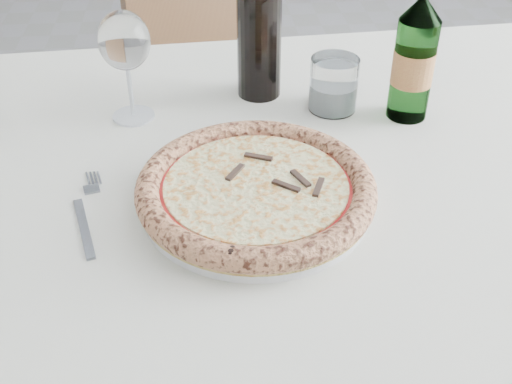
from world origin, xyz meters
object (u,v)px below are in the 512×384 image
chair_far (220,76)px  wine_glass (124,43)px  plate (256,199)px  wine_bottle (259,22)px  pizza (256,188)px  tumbler (333,88)px  dining_table (250,207)px  beer_bottle (414,58)px

chair_far → wine_glass: wine_glass is taller
plate → wine_bottle: 0.34m
plate → pizza: 0.02m
tumbler → wine_bottle: bearing=150.5°
tumbler → wine_bottle: 0.16m
dining_table → chair_far: (-0.01, 0.75, -0.14)m
pizza → plate: bearing=-32.0°
wine_glass → beer_bottle: bearing=-4.6°
dining_table → wine_glass: bearing=139.2°
chair_far → beer_bottle: (0.28, -0.63, 0.32)m
pizza → tumbler: 0.29m
dining_table → tumbler: tumbler is taller
wine_bottle → tumbler: bearing=-29.5°
dining_table → tumbler: size_ratio=17.78×
wine_glass → beer_bottle: size_ratio=0.71×
chair_far → wine_bottle: size_ratio=3.09×
chair_far → tumbler: 0.67m
chair_far → wine_bottle: bearing=-84.6°
plate → dining_table: bearing=90.0°
pizza → beer_bottle: beer_bottle is taller
chair_far → plate: chair_far is taller
pizza → tumbler: size_ratio=3.59×
tumbler → chair_far: bearing=105.5°
plate → tumbler: 0.29m
beer_bottle → wine_bottle: wine_bottle is taller
pizza → tumbler: bearing=58.9°
chair_far → wine_glass: size_ratio=5.19×
wine_glass → tumbler: (0.33, -0.00, -0.09)m
beer_bottle → chair_far: bearing=114.1°
plate → tumbler: bearing=58.9°
wine_glass → tumbler: 0.34m
plate → chair_far: bearing=91.0°
chair_far → tumbler: (0.17, -0.60, 0.26)m
beer_bottle → wine_bottle: size_ratio=0.84×
wine_bottle → beer_bottle: bearing=-23.2°
wine_bottle → dining_table: bearing=-99.3°
chair_far → plate: size_ratio=3.06×
dining_table → tumbler: (0.15, 0.15, 0.12)m
plate → wine_bottle: wine_bottle is taller
chair_far → pizza: bearing=-89.0°
tumbler → beer_bottle: (0.12, -0.03, 0.06)m
dining_table → tumbler: bearing=44.9°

